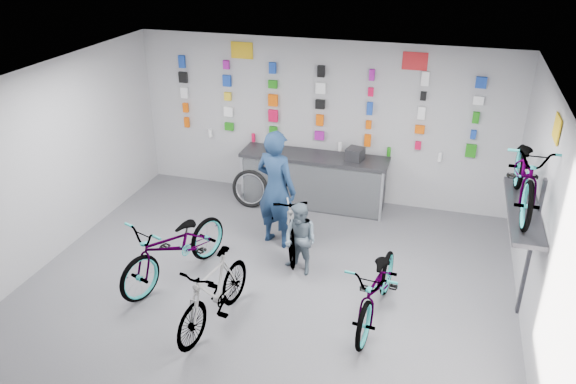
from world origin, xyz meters
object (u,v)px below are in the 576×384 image
(bike_center, at_px, (214,292))
(bike_service, at_px, (288,219))
(counter, at_px, (314,181))
(bike_left, at_px, (175,247))
(bike_right, at_px, (378,287))
(clerk, at_px, (276,189))
(customer, at_px, (300,239))

(bike_center, bearing_deg, bike_service, 88.85)
(counter, relative_size, bike_service, 1.48)
(bike_left, bearing_deg, bike_right, 17.32)
(bike_service, height_order, clerk, clerk)
(bike_center, height_order, bike_right, bike_center)
(customer, bearing_deg, bike_left, -132.26)
(counter, relative_size, bike_left, 1.32)
(bike_service, relative_size, clerk, 0.93)
(bike_right, distance_m, bike_service, 2.14)
(bike_service, bearing_deg, bike_center, -122.80)
(bike_left, relative_size, clerk, 1.04)
(bike_left, xyz_separation_m, customer, (1.72, 0.68, 0.03))
(bike_right, bearing_deg, customer, 153.87)
(bike_right, distance_m, customer, 1.50)
(bike_service, xyz_separation_m, customer, (0.37, -0.59, 0.02))
(bike_center, relative_size, clerk, 0.86)
(counter, bearing_deg, bike_left, -115.03)
(counter, relative_size, bike_right, 1.43)
(bike_center, relative_size, bike_service, 0.92)
(bike_center, distance_m, customer, 1.69)
(counter, distance_m, bike_center, 3.77)
(counter, height_order, bike_service, bike_service)
(bike_right, relative_size, bike_service, 1.04)
(bike_left, relative_size, bike_service, 1.13)
(bike_right, distance_m, clerk, 2.46)
(counter, distance_m, customer, 2.26)
(counter, xyz_separation_m, bike_center, (-0.39, -3.75, 0.02))
(counter, relative_size, bike_center, 1.61)
(bike_left, xyz_separation_m, bike_right, (2.99, -0.11, -0.04))
(counter, xyz_separation_m, bike_right, (1.63, -3.02, 0.01))
(bike_right, height_order, bike_service, bike_service)
(bike_center, xyz_separation_m, clerk, (0.14, 2.24, 0.48))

